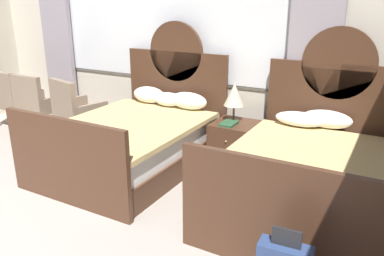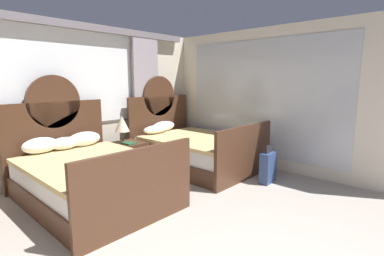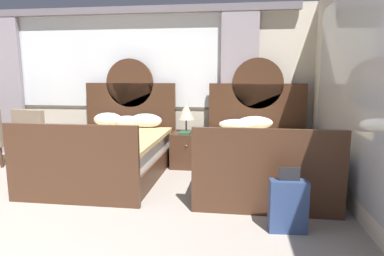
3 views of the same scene
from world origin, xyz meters
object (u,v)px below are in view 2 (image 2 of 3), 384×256
object	(u,v)px
bed_near_window	(89,175)
suitcase_on_floor	(268,167)
book_on_nightstand	(129,143)
bed_near_mirror	(194,149)
table_lamp_on_nightstand	(122,124)
nightstand_between_beds	(128,158)

from	to	relation	value
bed_near_window	suitcase_on_floor	bearing A→B (deg)	-32.37
book_on_nightstand	suitcase_on_floor	xyz separation A→B (m)	(1.34, -2.07, -0.32)
bed_near_mirror	book_on_nightstand	size ratio (longest dim) A/B	8.72
bed_near_window	table_lamp_on_nightstand	distance (m)	1.39
table_lamp_on_nightstand	book_on_nightstand	bearing A→B (deg)	-86.85
bed_near_mirror	nightstand_between_beds	bearing A→B (deg)	148.93
nightstand_between_beds	table_lamp_on_nightstand	world-z (taller)	table_lamp_on_nightstand
bed_near_window	suitcase_on_floor	distance (m)	2.85
bed_near_window	book_on_nightstand	distance (m)	1.22
suitcase_on_floor	nightstand_between_beds	bearing A→B (deg)	120.62
bed_near_mirror	suitcase_on_floor	bearing A→B (deg)	-83.17
bed_near_window	table_lamp_on_nightstand	bearing A→B (deg)	34.32
suitcase_on_floor	book_on_nightstand	bearing A→B (deg)	122.88
nightstand_between_beds	suitcase_on_floor	size ratio (longest dim) A/B	0.90
nightstand_between_beds	book_on_nightstand	distance (m)	0.32
book_on_nightstand	suitcase_on_floor	bearing A→B (deg)	-57.12
table_lamp_on_nightstand	bed_near_window	bearing A→B (deg)	-145.68
bed_near_window	book_on_nightstand	bearing A→B (deg)	27.10
nightstand_between_beds	suitcase_on_floor	xyz separation A→B (m)	(1.29, -2.18, -0.02)
bed_near_mirror	bed_near_window	bearing A→B (deg)	179.70
book_on_nightstand	suitcase_on_floor	world-z (taller)	suitcase_on_floor
nightstand_between_beds	table_lamp_on_nightstand	xyz separation A→B (m)	(-0.06, 0.06, 0.63)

